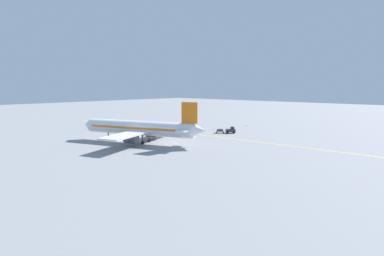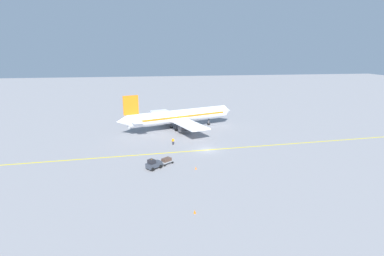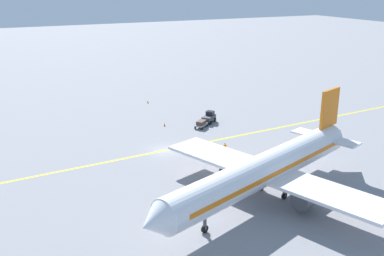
{
  "view_description": "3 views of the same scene",
  "coord_description": "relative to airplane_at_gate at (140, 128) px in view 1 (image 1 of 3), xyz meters",
  "views": [
    {
      "loc": [
        -66.03,
        -64.17,
        14.25
      ],
      "look_at": [
        -1.17,
        -5.43,
        2.04
      ],
      "focal_mm": 28.0,
      "sensor_mm": 36.0,
      "label": 1
    },
    {
      "loc": [
        62.73,
        -12.99,
        21.78
      ],
      "look_at": [
        -5.64,
        -2.37,
        3.78
      ],
      "focal_mm": 28.0,
      "sensor_mm": 36.0,
      "label": 2
    },
    {
      "loc": [
        -57.22,
        23.48,
        23.85
      ],
      "look_at": [
        -1.98,
        -3.26,
        3.57
      ],
      "focal_mm": 42.0,
      "sensor_mm": 36.0,
      "label": 3
    }
  ],
  "objects": [
    {
      "name": "baggage_tug_dark",
      "position": [
        28.54,
        -7.91,
        -2.81
      ],
      "size": [
        3.04,
        3.28,
        2.11
      ],
      "color": "#333842",
      "rests_on": "ground"
    },
    {
      "name": "ground_crew_worker",
      "position": [
        14.2,
        -2.9,
        -2.8
      ],
      "size": [
        0.29,
        0.57,
        1.68
      ],
      "color": "#23232D",
      "rests_on": "ground"
    },
    {
      "name": "apron_yellow_centreline",
      "position": [
        19.24,
        4.14,
        -3.71
      ],
      "size": [
        8.61,
        119.75,
        0.01
      ],
      "primitive_type": "cube",
      "rotation": [
        0.0,
        0.0,
        0.07
      ],
      "color": "yellow",
      "rests_on": "ground"
    },
    {
      "name": "traffic_cone_near_nose",
      "position": [
        45.55,
        -2.81,
        -3.43
      ],
      "size": [
        0.32,
        0.32,
        0.55
      ],
      "primitive_type": "cone",
      "color": "orange",
      "rests_on": "ground"
    },
    {
      "name": "traffic_cone_mid_apron",
      "position": [
        30.0,
        -0.04,
        -3.43
      ],
      "size": [
        0.32,
        0.32,
        0.55
      ],
      "primitive_type": "cone",
      "color": "orange",
      "rests_on": "ground"
    },
    {
      "name": "ground_plane",
      "position": [
        19.24,
        4.14,
        -3.71
      ],
      "size": [
        400.0,
        400.0,
        0.0
      ],
      "primitive_type": "plane",
      "color": "gray"
    },
    {
      "name": "baggage_cart_trailing",
      "position": [
        26.49,
        -5.33,
        -2.95
      ],
      "size": [
        2.71,
        2.91,
        1.24
      ],
      "color": "gray",
      "rests_on": "ground"
    },
    {
      "name": "airplane_at_gate",
      "position": [
        0.0,
        0.0,
        0.0
      ],
      "size": [
        28.12,
        34.44,
        10.6
      ],
      "color": "white",
      "rests_on": "ground"
    }
  ]
}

